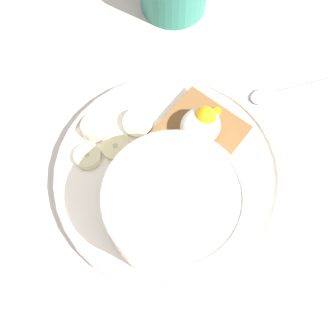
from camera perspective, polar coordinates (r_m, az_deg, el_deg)
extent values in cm
cube|color=beige|center=(56.42, 0.00, -1.52)|extent=(120.00, 120.00, 2.00)
cylinder|color=white|center=(55.01, 0.00, -0.97)|extent=(26.88, 26.88, 1.00)
torus|color=white|center=(54.27, 0.00, -0.67)|extent=(26.68, 26.68, 0.60)
cylinder|color=white|center=(49.78, 0.64, -4.67)|extent=(14.59, 14.59, 6.68)
torus|color=white|center=(46.60, 0.69, -3.46)|extent=(14.79, 14.79, 0.60)
cylinder|color=white|center=(50.48, 0.63, -4.92)|extent=(13.19, 13.19, 4.80)
ellipsoid|color=white|center=(48.39, 0.66, -4.16)|extent=(12.53, 12.53, 1.20)
ellipsoid|color=tan|center=(47.29, 3.18, -7.44)|extent=(1.73, 1.19, 0.71)
ellipsoid|color=beige|center=(47.80, 0.15, -4.82)|extent=(2.13, 2.10, 0.78)
ellipsoid|color=tan|center=(48.50, -0.18, -2.56)|extent=(1.42, 1.75, 0.65)
ellipsoid|color=tan|center=(47.66, 2.84, -5.71)|extent=(1.27, 1.83, 0.74)
ellipsoid|color=#8B644F|center=(48.64, 2.05, -2.24)|extent=(1.65, 1.71, 0.62)
cube|color=brown|center=(55.60, 3.85, 4.30)|extent=(10.58, 10.58, 0.30)
cube|color=#A7703E|center=(56.05, 3.81, 4.07)|extent=(10.38, 10.38, 1.22)
ellipsoid|color=white|center=(54.05, 3.96, 5.11)|extent=(4.87, 4.53, 3.27)
sphere|color=orange|center=(53.62, 4.52, 6.12)|extent=(2.67, 2.67, 2.67)
ellipsoid|color=orange|center=(56.70, 5.82, 6.78)|extent=(1.88, 1.50, 0.36)
cylinder|color=beige|center=(55.74, -6.39, 2.55)|extent=(4.87, 4.87, 1.06)
cylinder|color=#BBB185|center=(55.37, -6.43, 2.73)|extent=(0.88, 0.88, 0.17)
cylinder|color=beige|center=(55.63, -9.75, 1.40)|extent=(3.94, 3.98, 1.20)
cylinder|color=#B8B389|center=(55.20, -9.83, 1.60)|extent=(0.71, 0.71, 0.16)
cylinder|color=#F2EBB0|center=(56.71, -3.72, 5.47)|extent=(5.01, 5.04, 1.62)
cylinder|color=#BDB789|center=(56.31, -3.74, 5.68)|extent=(0.90, 0.90, 0.25)
cylinder|color=#EEE5BE|center=(56.88, -8.90, 4.89)|extent=(4.73, 4.74, 1.66)
cylinder|color=#B9B394|center=(56.30, -9.00, 5.20)|extent=(0.84, 0.84, 0.18)
cylinder|color=silver|center=(62.73, 15.73, 9.32)|extent=(8.71, 4.79, 0.80)
ellipsoid|color=silver|center=(61.05, 11.76, 8.47)|extent=(4.29, 3.73, 0.70)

